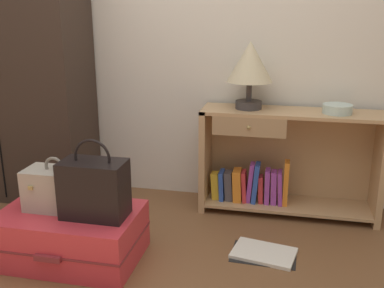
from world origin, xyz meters
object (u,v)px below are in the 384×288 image
Objects in this scene: bookshelf at (281,163)px; handbag at (94,188)px; open_book_on_floor at (264,253)px; suitcase_large at (71,235)px; train_case at (56,189)px; wardrobe at (11,67)px; bowl at (337,109)px; table_lamp at (250,64)px.

bookshelf and handbag have the same top height.
open_book_on_floor is at bearing 17.39° from handbag.
suitcase_large is (-1.09, -0.86, -0.20)m from bookshelf.
train_case is (-1.16, -0.84, 0.06)m from bookshelf.
bookshelf is 1.40m from suitcase_large.
wardrobe reaches higher than bowl.
open_book_on_floor is at bearing 13.82° from suitcase_large.
wardrobe is 2.49× the size of suitcase_large.
suitcase_large reaches higher than open_book_on_floor.
handbag reaches higher than suitcase_large.
bookshelf is at bearing 175.46° from bowl.
wardrobe reaches higher than suitcase_large.
bookshelf is at bearing 38.49° from suitcase_large.
train_case is (0.70, -0.76, -0.54)m from wardrobe.
handbag is at bearing -6.28° from suitcase_large.
open_book_on_floor is (-0.06, -0.61, -0.33)m from bookshelf.
bookshelf is 1.28m from handbag.
handbag is (0.16, -0.02, 0.29)m from suitcase_large.
wardrobe is 1.96m from bookshelf.
train_case is at bearing -168.13° from open_book_on_floor.
wardrobe is 2.20m from bowl.
bowl reaches higher than handbag.
train_case reaches higher than suitcase_large.
train_case is (-1.48, -0.82, -0.33)m from bowl.
wardrobe is at bearing 163.55° from open_book_on_floor.
bookshelf is 0.50m from bowl.
suitcase_large is at bearing -141.51° from bookshelf.
wardrobe is at bearing -177.40° from table_lamp.
suitcase_large is at bearing -134.94° from table_lamp.
suitcase_large is at bearing -15.36° from train_case.
table_lamp reaches higher than train_case.
table_lamp reaches higher than bowl.
table_lamp is at bearing 177.66° from bowl.
wardrobe is at bearing -178.64° from bowl.
suitcase_large is 1.06m from open_book_on_floor.
wardrobe is 4.45× the size of handbag.
bowl reaches higher than train_case.
wardrobe is 2.10m from open_book_on_floor.
wardrobe reaches higher than bookshelf.
wardrobe is 1.62× the size of bookshelf.
train_case is 0.86× the size of open_book_on_floor.
bowl is 0.48× the size of open_book_on_floor.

